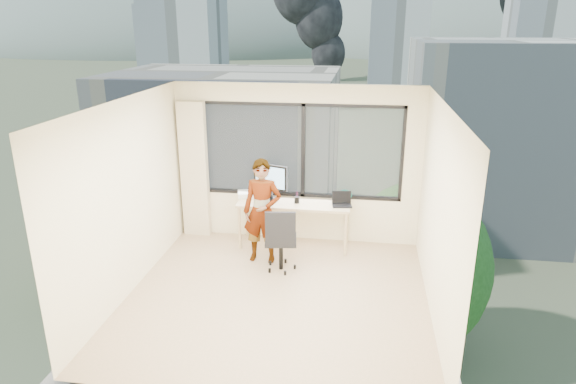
% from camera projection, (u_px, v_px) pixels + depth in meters
% --- Properties ---
extents(floor, '(4.00, 4.00, 0.01)m').
position_uv_depth(floor, '(277.00, 296.00, 6.80)').
color(floor, tan).
rests_on(floor, ground).
extents(ceiling, '(4.00, 4.00, 0.01)m').
position_uv_depth(ceiling, '(275.00, 103.00, 5.96)').
color(ceiling, white).
rests_on(ceiling, ground).
extents(wall_front, '(4.00, 0.01, 2.60)m').
position_uv_depth(wall_front, '(238.00, 283.00, 4.51)').
color(wall_front, '#F4E3BD').
rests_on(wall_front, ground).
extents(wall_left, '(0.01, 4.00, 2.60)m').
position_uv_depth(wall_left, '(127.00, 198.00, 6.67)').
color(wall_left, '#F4E3BD').
rests_on(wall_left, ground).
extents(wall_right, '(0.01, 4.00, 2.60)m').
position_uv_depth(wall_right, '(439.00, 215.00, 6.10)').
color(wall_right, '#F4E3BD').
rests_on(wall_right, ground).
extents(window_wall, '(3.30, 0.16, 1.55)m').
position_uv_depth(window_wall, '(300.00, 151.00, 8.17)').
color(window_wall, black).
rests_on(window_wall, ground).
extents(curtain, '(0.45, 0.14, 2.30)m').
position_uv_depth(curtain, '(194.00, 170.00, 8.43)').
color(curtain, beige).
rests_on(curtain, floor).
extents(desk, '(1.80, 0.60, 0.75)m').
position_uv_depth(desk, '(294.00, 224.00, 8.24)').
color(desk, tan).
rests_on(desk, floor).
extents(chair, '(0.58, 0.58, 1.01)m').
position_uv_depth(chair, '(281.00, 238.00, 7.39)').
color(chair, black).
rests_on(chair, floor).
extents(person, '(0.60, 0.41, 1.61)m').
position_uv_depth(person, '(262.00, 211.00, 7.59)').
color(person, '#2D2D33').
rests_on(person, floor).
extents(monitor, '(0.61, 0.33, 0.60)m').
position_uv_depth(monitor, '(271.00, 182.00, 8.14)').
color(monitor, black).
rests_on(monitor, desk).
extents(game_console, '(0.40, 0.36, 0.08)m').
position_uv_depth(game_console, '(248.00, 194.00, 8.38)').
color(game_console, white).
rests_on(game_console, desk).
extents(laptop, '(0.35, 0.36, 0.20)m').
position_uv_depth(laptop, '(342.00, 200.00, 7.93)').
color(laptop, black).
rests_on(laptop, desk).
extents(cellphone, '(0.12, 0.08, 0.01)m').
position_uv_depth(cellphone, '(262.00, 203.00, 8.05)').
color(cellphone, black).
rests_on(cellphone, desk).
extents(pen_cup, '(0.10, 0.10, 0.10)m').
position_uv_depth(pen_cup, '(297.00, 200.00, 8.08)').
color(pen_cup, black).
rests_on(pen_cup, desk).
extents(handbag, '(0.25, 0.14, 0.18)m').
position_uv_depth(handbag, '(345.00, 195.00, 8.19)').
color(handbag, '#0D5341').
rests_on(handbag, desk).
extents(exterior_ground, '(400.00, 400.00, 0.04)m').
position_uv_depth(exterior_ground, '(361.00, 95.00, 123.59)').
color(exterior_ground, '#515B3D').
rests_on(exterior_ground, ground).
extents(near_bldg_a, '(16.00, 12.00, 14.00)m').
position_uv_depth(near_bldg_a, '(228.00, 166.00, 38.41)').
color(near_bldg_a, beige).
rests_on(near_bldg_a, exterior_ground).
extents(near_bldg_b, '(14.00, 13.00, 16.00)m').
position_uv_depth(near_bldg_b, '(494.00, 139.00, 42.60)').
color(near_bldg_b, silver).
rests_on(near_bldg_b, exterior_ground).
extents(far_tower_a, '(14.00, 14.00, 28.00)m').
position_uv_depth(far_tower_a, '(185.00, 38.00, 100.63)').
color(far_tower_a, silver).
rests_on(far_tower_a, exterior_ground).
extents(far_tower_b, '(13.00, 13.00, 30.00)m').
position_uv_depth(far_tower_b, '(398.00, 31.00, 117.60)').
color(far_tower_b, silver).
rests_on(far_tower_b, exterior_ground).
extents(far_tower_c, '(15.00, 15.00, 26.00)m').
position_uv_depth(far_tower_c, '(538.00, 38.00, 131.71)').
color(far_tower_c, silver).
rests_on(far_tower_c, exterior_ground).
extents(far_tower_d, '(16.00, 14.00, 22.00)m').
position_uv_depth(far_tower_d, '(169.00, 42.00, 156.58)').
color(far_tower_d, silver).
rests_on(far_tower_d, exterior_ground).
extents(hill_a, '(288.00, 216.00, 90.00)m').
position_uv_depth(hill_a, '(179.00, 48.00, 327.66)').
color(hill_a, slate).
rests_on(hill_a, exterior_ground).
extents(hill_b, '(300.00, 220.00, 96.00)m').
position_uv_depth(hill_b, '(537.00, 51.00, 296.51)').
color(hill_b, slate).
rests_on(hill_b, exterior_ground).
extents(tree_a, '(7.00, 7.00, 8.00)m').
position_uv_depth(tree_a, '(94.00, 239.00, 32.89)').
color(tree_a, '#24521B').
rests_on(tree_a, exterior_ground).
extents(tree_b, '(7.60, 7.60, 9.00)m').
position_uv_depth(tree_b, '(413.00, 285.00, 26.15)').
color(tree_b, '#24521B').
rests_on(tree_b, exterior_ground).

